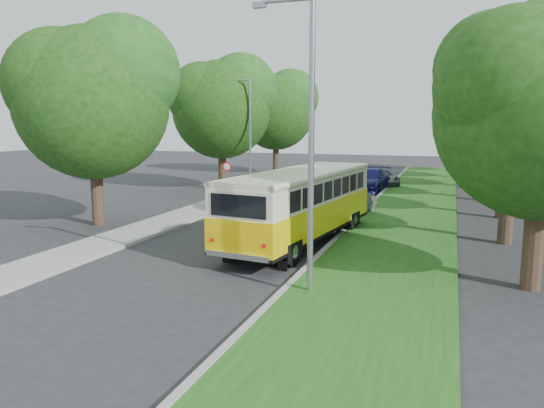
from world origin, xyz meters
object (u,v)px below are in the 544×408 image
(lamppost_near, at_px, (308,136))
(car_blue, at_px, (370,180))
(lamppost_far, at_px, (249,131))
(car_grey, at_px, (382,177))
(car_silver, at_px, (350,202))
(car_white, at_px, (338,188))
(vintage_bus, at_px, (301,207))

(lamppost_near, height_order, car_blue, lamppost_near)
(lamppost_far, distance_m, car_grey, 11.38)
(car_silver, relative_size, car_grey, 0.87)
(lamppost_near, relative_size, car_grey, 1.83)
(car_silver, height_order, car_white, car_silver)
(car_white, bearing_deg, car_silver, -67.99)
(car_blue, bearing_deg, car_silver, -81.28)
(car_silver, bearing_deg, vintage_bus, -77.75)
(car_blue, distance_m, car_grey, 3.26)
(vintage_bus, distance_m, car_grey, 20.27)
(vintage_bus, bearing_deg, lamppost_far, 127.13)
(car_blue, bearing_deg, car_white, -101.53)
(lamppost_near, relative_size, car_white, 2.09)
(car_white, bearing_deg, car_blue, 77.01)
(lamppost_far, relative_size, vintage_bus, 0.76)
(vintage_bus, bearing_deg, car_blue, 97.32)
(car_silver, height_order, car_blue, car_blue)
(car_silver, xyz_separation_m, car_white, (-1.81, 5.74, -0.02))
(car_grey, bearing_deg, lamppost_near, -106.11)
(car_silver, distance_m, car_white, 6.02)
(car_white, xyz_separation_m, car_blue, (1.33, 4.23, 0.13))
(lamppost_near, distance_m, car_blue, 23.27)
(lamppost_far, height_order, car_grey, lamppost_far)
(lamppost_near, relative_size, car_blue, 1.52)
(car_white, bearing_deg, lamppost_near, -76.34)
(vintage_bus, relative_size, car_blue, 1.87)
(lamppost_near, distance_m, lamppost_far, 20.53)
(car_silver, xyz_separation_m, car_blue, (-0.48, 9.97, 0.11))
(car_silver, bearing_deg, lamppost_far, 161.63)
(lamppost_near, bearing_deg, vintage_bus, 107.32)
(lamppost_far, distance_m, car_blue, 9.10)
(lamppost_near, distance_m, car_grey, 26.45)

